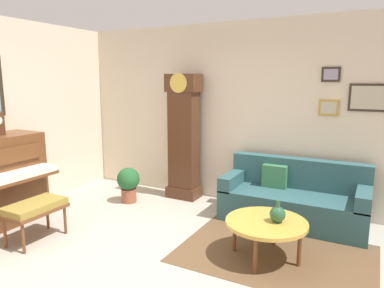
# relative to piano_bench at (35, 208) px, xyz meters

# --- Properties ---
(ground_plane) EXTENTS (6.40, 6.00, 0.10)m
(ground_plane) POSITION_rel_piano_bench_xyz_m (1.39, 0.14, -0.46)
(ground_plane) COLOR #B2A899
(wall_back) EXTENTS (5.30, 0.13, 2.80)m
(wall_back) POSITION_rel_piano_bench_xyz_m (1.41, 2.54, 1.00)
(wall_back) COLOR beige
(wall_back) RESTS_ON ground_plane
(area_rug) EXTENTS (2.10, 1.50, 0.01)m
(area_rug) POSITION_rel_piano_bench_xyz_m (2.65, 1.01, -0.40)
(area_rug) COLOR brown
(area_rug) RESTS_ON ground_plane
(piano_bench) EXTENTS (0.42, 0.70, 0.48)m
(piano_bench) POSITION_rel_piano_bench_xyz_m (0.00, 0.00, 0.00)
(piano_bench) COLOR brown
(piano_bench) RESTS_ON ground_plane
(grandfather_clock) EXTENTS (0.52, 0.34, 2.03)m
(grandfather_clock) POSITION_rel_piano_bench_xyz_m (0.79, 2.25, 0.56)
(grandfather_clock) COLOR #4C2B19
(grandfather_clock) RESTS_ON ground_plane
(couch) EXTENTS (1.90, 0.80, 0.84)m
(couch) POSITION_rel_piano_bench_xyz_m (2.62, 2.07, -0.09)
(couch) COLOR #2D565B
(couch) RESTS_ON ground_plane
(coffee_table) EXTENTS (0.88, 0.88, 0.43)m
(coffee_table) POSITION_rel_piano_bench_xyz_m (2.58, 0.87, -0.00)
(coffee_table) COLOR gold
(coffee_table) RESTS_ON ground_plane
(green_jug) EXTENTS (0.17, 0.17, 0.24)m
(green_jug) POSITION_rel_piano_bench_xyz_m (2.69, 0.89, 0.11)
(green_jug) COLOR #234C33
(green_jug) RESTS_ON coffee_table
(potted_plant) EXTENTS (0.36, 0.36, 0.56)m
(potted_plant) POSITION_rel_piano_bench_xyz_m (0.13, 1.63, -0.08)
(potted_plant) COLOR #935138
(potted_plant) RESTS_ON ground_plane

